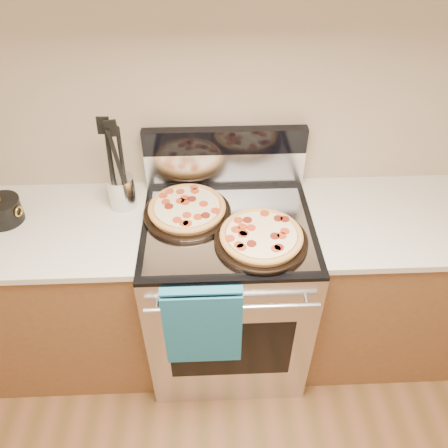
{
  "coord_description": "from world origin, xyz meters",
  "views": [
    {
      "loc": [
        -0.08,
        0.18,
        2.17
      ],
      "look_at": [
        -0.02,
        1.55,
        1.0
      ],
      "focal_mm": 35.0,
      "sensor_mm": 36.0,
      "label": 1
    }
  ],
  "objects_px": {
    "pepperoni_pizza_back": "(187,210)",
    "saucepan": "(3,212)",
    "range_body": "(227,293)",
    "utensil_crock": "(122,192)",
    "pepperoni_pizza_front": "(261,237)"
  },
  "relations": [
    {
      "from": "range_body",
      "to": "pepperoni_pizza_back",
      "type": "xyz_separation_m",
      "value": [
        -0.18,
        0.07,
        0.5
      ]
    },
    {
      "from": "pepperoni_pizza_back",
      "to": "utensil_crock",
      "type": "distance_m",
      "value": 0.32
    },
    {
      "from": "range_body",
      "to": "saucepan",
      "type": "bearing_deg",
      "value": 175.6
    },
    {
      "from": "pepperoni_pizza_back",
      "to": "saucepan",
      "type": "bearing_deg",
      "value": 179.35
    },
    {
      "from": "pepperoni_pizza_back",
      "to": "utensil_crock",
      "type": "height_order",
      "value": "utensil_crock"
    },
    {
      "from": "pepperoni_pizza_back",
      "to": "utensil_crock",
      "type": "bearing_deg",
      "value": 161.42
    },
    {
      "from": "pepperoni_pizza_back",
      "to": "saucepan",
      "type": "height_order",
      "value": "saucepan"
    },
    {
      "from": "saucepan",
      "to": "pepperoni_pizza_front",
      "type": "bearing_deg",
      "value": -10.37
    },
    {
      "from": "utensil_crock",
      "to": "saucepan",
      "type": "relative_size",
      "value": 0.94
    },
    {
      "from": "pepperoni_pizza_front",
      "to": "pepperoni_pizza_back",
      "type": "bearing_deg",
      "value": 147.72
    },
    {
      "from": "range_body",
      "to": "pepperoni_pizza_back",
      "type": "bearing_deg",
      "value": 159.48
    },
    {
      "from": "utensil_crock",
      "to": "saucepan",
      "type": "xyz_separation_m",
      "value": [
        -0.52,
        -0.09,
        -0.03
      ]
    },
    {
      "from": "range_body",
      "to": "pepperoni_pizza_front",
      "type": "height_order",
      "value": "pepperoni_pizza_front"
    },
    {
      "from": "range_body",
      "to": "utensil_crock",
      "type": "distance_m",
      "value": 0.74
    },
    {
      "from": "pepperoni_pizza_back",
      "to": "saucepan",
      "type": "distance_m",
      "value": 0.82
    }
  ]
}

